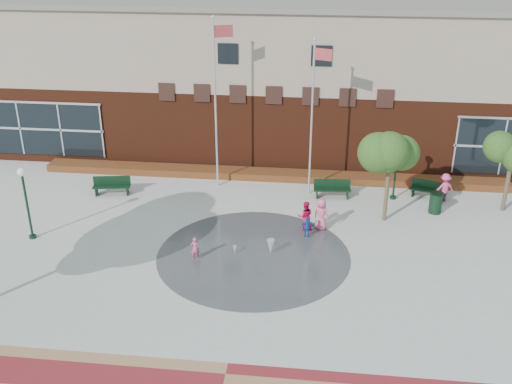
# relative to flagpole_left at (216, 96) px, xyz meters

# --- Properties ---
(ground) EXTENTS (120.00, 120.00, 0.00)m
(ground) POSITION_rel_flagpole_left_xyz_m (2.80, -10.27, -5.07)
(ground) COLOR #666056
(ground) RESTS_ON ground
(plaza_concrete) EXTENTS (46.00, 18.00, 0.01)m
(plaza_concrete) POSITION_rel_flagpole_left_xyz_m (2.80, -6.27, -5.07)
(plaza_concrete) COLOR #A8A8A0
(plaza_concrete) RESTS_ON ground
(splash_pad) EXTENTS (8.40, 8.40, 0.01)m
(splash_pad) POSITION_rel_flagpole_left_xyz_m (2.80, -7.27, -5.07)
(splash_pad) COLOR #383A3D
(splash_pad) RESTS_ON ground
(library_building) EXTENTS (44.40, 10.40, 9.20)m
(library_building) POSITION_rel_flagpole_left_xyz_m (2.80, 7.21, -0.43)
(library_building) COLOR #4E2011
(library_building) RESTS_ON ground
(flower_bed) EXTENTS (26.00, 1.20, 0.40)m
(flower_bed) POSITION_rel_flagpole_left_xyz_m (2.80, 1.33, -5.07)
(flower_bed) COLOR maroon
(flower_bed) RESTS_ON ground
(flagpole_left) EXTENTS (1.01, 0.45, 9.11)m
(flagpole_left) POSITION_rel_flagpole_left_xyz_m (0.00, 0.00, 0.00)
(flagpole_left) COLOR silver
(flagpole_left) RESTS_ON ground
(flagpole_right) EXTENTS (0.95, 0.45, 8.20)m
(flagpole_right) POSITION_rel_flagpole_left_xyz_m (5.01, -0.48, -0.49)
(flagpole_right) COLOR silver
(flagpole_right) RESTS_ON ground
(lamp_left) EXTENTS (0.37, 0.37, 3.47)m
(lamp_left) POSITION_rel_flagpole_left_xyz_m (-7.47, -6.87, -2.91)
(lamp_left) COLOR black
(lamp_left) RESTS_ON ground
(lamp_right) EXTENTS (0.36, 0.36, 3.45)m
(lamp_right) POSITION_rel_flagpole_left_xyz_m (9.36, -0.64, -2.93)
(lamp_right) COLOR black
(lamp_right) RESTS_ON ground
(bench_left) EXTENTS (2.02, 0.87, 0.98)m
(bench_left) POSITION_rel_flagpole_left_xyz_m (-5.42, -1.83, -4.75)
(bench_left) COLOR black
(bench_left) RESTS_ON ground
(bench_mid) EXTENTS (1.95, 0.67, 0.96)m
(bench_mid) POSITION_rel_flagpole_left_xyz_m (6.19, -0.87, -4.76)
(bench_mid) COLOR black
(bench_mid) RESTS_ON ground
(bench_right) EXTENTS (1.94, 1.17, 0.94)m
(bench_right) POSITION_rel_flagpole_left_xyz_m (11.18, -0.41, -4.77)
(bench_right) COLOR black
(bench_right) RESTS_ON ground
(trash_can) EXTENTS (0.67, 0.67, 1.10)m
(trash_can) POSITION_rel_flagpole_left_xyz_m (11.28, -2.07, -4.51)
(trash_can) COLOR black
(trash_can) RESTS_ON ground
(tree_mid) EXTENTS (2.75, 2.75, 4.63)m
(tree_mid) POSITION_rel_flagpole_left_xyz_m (8.71, -3.18, -1.70)
(tree_mid) COLOR #453927
(tree_mid) RESTS_ON ground
(tree_small_right) EXTENTS (2.29, 2.29, 3.91)m
(tree_small_right) POSITION_rel_flagpole_left_xyz_m (14.72, -1.42, -2.22)
(tree_small_right) COLOR #453927
(tree_small_right) RESTS_ON ground
(water_jet_a) EXTENTS (0.36, 0.36, 0.70)m
(water_jet_a) POSITION_rel_flagpole_left_xyz_m (3.53, -7.09, -5.07)
(water_jet_a) COLOR white
(water_jet_a) RESTS_ON ground
(water_jet_b) EXTENTS (0.17, 0.17, 0.39)m
(water_jet_b) POSITION_rel_flagpole_left_xyz_m (1.97, -7.25, -5.07)
(water_jet_b) COLOR white
(water_jet_b) RESTS_ON ground
(child_splash) EXTENTS (0.41, 0.29, 1.07)m
(child_splash) POSITION_rel_flagpole_left_xyz_m (0.36, -7.86, -4.53)
(child_splash) COLOR #BF4C80
(child_splash) RESTS_ON ground
(adult_red) EXTENTS (0.82, 0.69, 1.50)m
(adult_red) POSITION_rel_flagpole_left_xyz_m (4.92, -4.70, -4.32)
(adult_red) COLOR #D50C40
(adult_red) RESTS_ON ground
(adult_pink) EXTENTS (0.90, 0.79, 1.55)m
(adult_pink) POSITION_rel_flagpole_left_xyz_m (5.67, -4.46, -4.30)
(adult_pink) COLOR #E45B86
(adult_pink) RESTS_ON ground
(child_blue) EXTENTS (0.63, 0.27, 1.07)m
(child_blue) POSITION_rel_flagpole_left_xyz_m (5.05, -5.36, -4.54)
(child_blue) COLOR #1B48B1
(child_blue) RESTS_ON ground
(person_bench) EXTENTS (1.12, 0.83, 1.55)m
(person_bench) POSITION_rel_flagpole_left_xyz_m (11.92, -0.67, -4.29)
(person_bench) COLOR #DF437E
(person_bench) RESTS_ON ground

